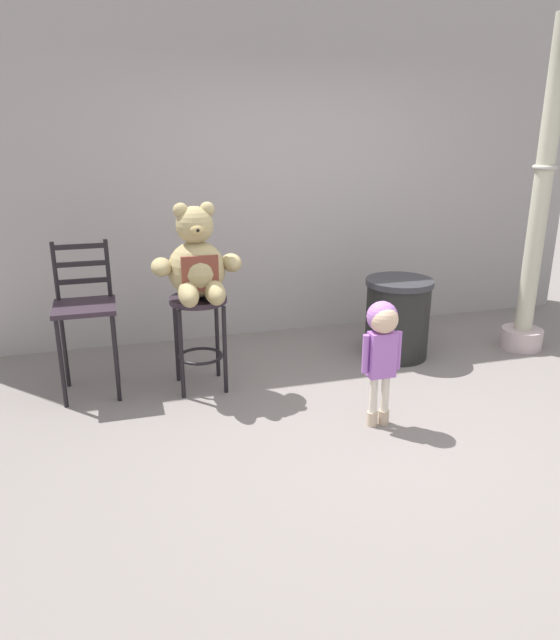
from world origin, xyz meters
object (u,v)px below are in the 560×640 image
object	(u,v)px
bar_stool_with_teddy	(199,322)
lamppost	(537,229)
bar_chair_empty	(85,311)
child_walking	(382,337)
teddy_bear	(197,264)
trash_bin	(397,318)

from	to	relation	value
bar_stool_with_teddy	lamppost	size ratio (longest dim) A/B	0.26
lamppost	bar_stool_with_teddy	bearing A→B (deg)	-179.47
lamppost	bar_chair_empty	size ratio (longest dim) A/B	2.43
child_walking	bar_chair_empty	xyz separation A→B (m)	(-1.86, 1.07, 0.01)
child_walking	bar_chair_empty	distance (m)	2.14
child_walking	lamppost	world-z (taller)	lamppost
lamppost	bar_chair_empty	xyz separation A→B (m)	(-3.73, 0.11, -0.45)
teddy_bear	trash_bin	bearing A→B (deg)	6.53
bar_chair_empty	child_walking	bearing A→B (deg)	-29.85
bar_stool_with_teddy	child_walking	distance (m)	1.41
teddy_bear	lamppost	distance (m)	2.92
teddy_bear	child_walking	bearing A→B (deg)	-40.59
teddy_bear	trash_bin	size ratio (longest dim) A/B	1.01
teddy_bear	trash_bin	distance (m)	1.85
lamppost	child_walking	bearing A→B (deg)	-152.83
lamppost	bar_chair_empty	world-z (taller)	lamppost
teddy_bear	bar_chair_empty	world-z (taller)	teddy_bear
child_walking	trash_bin	distance (m)	1.32
bar_chair_empty	lamppost	bearing A→B (deg)	-1.62
bar_stool_with_teddy	child_walking	size ratio (longest dim) A/B	0.84
trash_bin	bar_chair_empty	bearing A→B (deg)	-179.26
trash_bin	bar_chair_empty	world-z (taller)	bar_chair_empty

